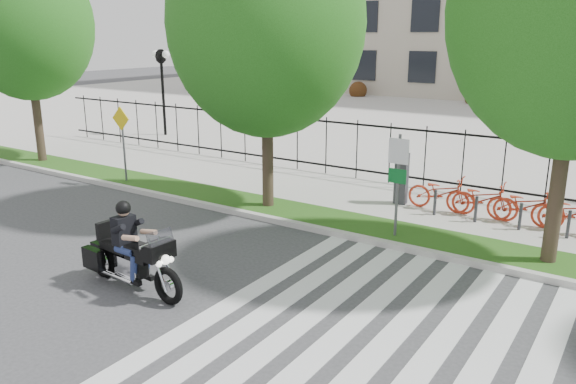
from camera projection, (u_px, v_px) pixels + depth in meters
The scene contains 14 objects.
ground at pixel (158, 273), 11.92m from camera, with size 120.00×120.00×0.00m, color #39393C.
curb at pixel (270, 219), 15.19m from camera, with size 60.00×0.20×0.15m, color #B7B4AC.
grass_verge at pixel (287, 211), 15.87m from camera, with size 60.00×1.50×0.15m, color #1C4912.
sidewalk at pixel (331, 191), 17.88m from camera, with size 60.00×3.50×0.15m, color #AFABA4.
plaza at pixel (482, 123), 31.96m from camera, with size 80.00×34.00×0.10m, color #AFABA4.
crosswalk_stripes at pixel (363, 338), 9.35m from camera, with size 5.70×8.00×0.01m, color silver, non-canonical shape.
iron_fence at pixel (357, 149), 18.99m from camera, with size 30.00×0.06×2.00m, color black, non-canonical shape.
lamp_post_left at pixel (162, 71), 27.08m from camera, with size 1.06×0.70×4.25m.
street_tree_0 at pixel (26, 24), 20.64m from camera, with size 4.85×4.85×7.91m.
street_tree_1 at pixel (266, 23), 14.85m from camera, with size 5.30×5.30×8.09m.
bike_share_station at pixel (570, 213), 13.85m from camera, with size 8.93×0.87×1.50m.
sign_pole_regulatory at pixel (398, 172), 13.31m from camera, with size 0.50×0.09×2.50m.
sign_pole_warning at pixel (122, 134), 18.49m from camera, with size 0.78×0.09×2.49m.
motorcycle_rider at pixel (132, 255), 10.99m from camera, with size 2.82×0.86×2.17m.
Camera 1 is at (8.40, -7.64, 4.88)m, focal length 35.00 mm.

